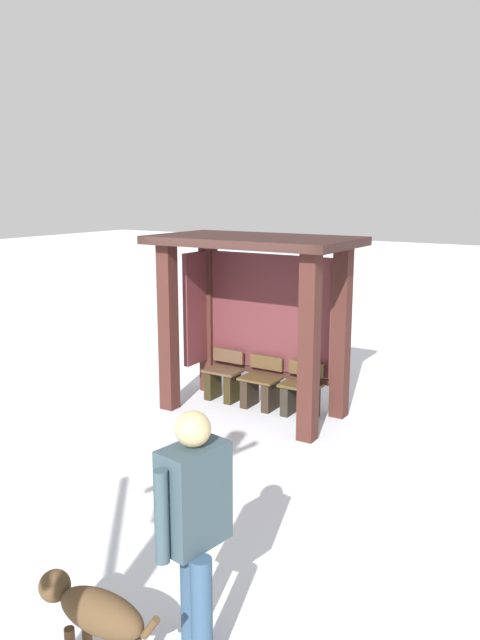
{
  "coord_description": "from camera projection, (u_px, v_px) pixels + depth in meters",
  "views": [
    {
      "loc": [
        4.33,
        -7.27,
        3.12
      ],
      "look_at": [
        -0.03,
        -0.3,
        1.39
      ],
      "focal_mm": 34.97,
      "sensor_mm": 36.0,
      "label": 1
    }
  ],
  "objects": [
    {
      "name": "dog",
      "position": [
        94.0,
        612.0,
        4.04
      ],
      "size": [
        0.98,
        0.29,
        0.61
      ],
      "color": "brown",
      "rests_on": "ground"
    },
    {
      "name": "bench_right_inside",
      "position": [
        301.0,
        396.0,
        8.7
      ],
      "size": [
        0.55,
        0.38,
        0.75
      ],
      "color": "#503C1F",
      "rests_on": "ground"
    },
    {
      "name": "bus_shelter",
      "position": [
        254.0,
        292.0,
        8.7
      ],
      "size": [
        2.77,
        1.56,
        2.5
      ],
      "color": "#42211B",
      "rests_on": "ground"
    },
    {
      "name": "person_walking",
      "position": [
        194.0,
        517.0,
        4.03
      ],
      "size": [
        0.44,
        0.65,
        1.76
      ],
      "color": "#374B54",
      "rests_on": "ground"
    },
    {
      "name": "bench_left_inside",
      "position": [
        223.0,
        381.0,
        9.37
      ],
      "size": [
        0.55,
        0.36,
        0.75
      ],
      "color": "brown",
      "rests_on": "ground"
    },
    {
      "name": "bench_center_inside",
      "position": [
        260.0,
        389.0,
        9.04
      ],
      "size": [
        0.55,
        0.41,
        0.74
      ],
      "color": "brown",
      "rests_on": "ground"
    },
    {
      "name": "ground_plane",
      "position": [
        253.0,
        412.0,
        8.92
      ],
      "size": [
        60.0,
        60.0,
        0.0
      ],
      "primitive_type": "plane",
      "color": "white"
    }
  ]
}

